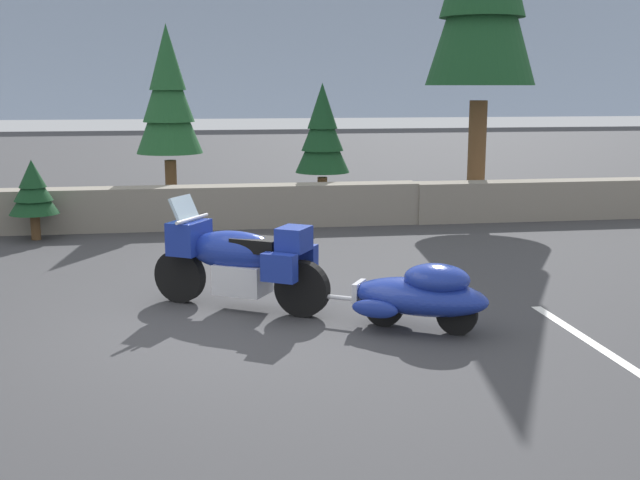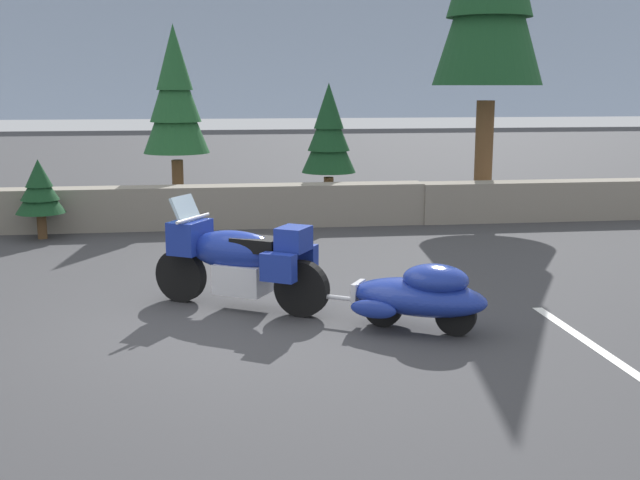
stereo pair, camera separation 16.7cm
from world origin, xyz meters
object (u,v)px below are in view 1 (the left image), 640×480
(car_shaped_trailer, at_px, (421,294))
(pine_tree_far_right, at_px, (322,133))
(touring_motorcycle, at_px, (238,258))
(pine_tree_secondary, at_px, (168,96))

(car_shaped_trailer, xyz_separation_m, pine_tree_far_right, (0.20, 8.03, 1.28))
(touring_motorcycle, height_order, pine_tree_far_right, pine_tree_far_right)
(pine_tree_secondary, relative_size, pine_tree_far_right, 1.43)
(pine_tree_far_right, bearing_deg, pine_tree_secondary, 168.78)
(touring_motorcycle, xyz_separation_m, car_shaped_trailer, (1.92, -1.17, -0.21))
(touring_motorcycle, distance_m, car_shaped_trailer, 2.26)
(car_shaped_trailer, relative_size, pine_tree_secondary, 0.53)
(pine_tree_secondary, bearing_deg, touring_motorcycle, -82.51)
(car_shaped_trailer, bearing_deg, touring_motorcycle, 148.71)
(car_shaped_trailer, distance_m, pine_tree_secondary, 9.34)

